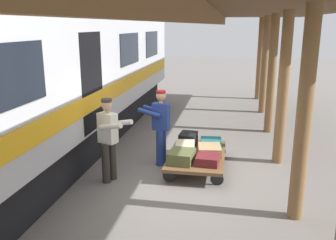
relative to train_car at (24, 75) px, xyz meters
The scene contains 12 objects.
ground_plane 4.08m from the train_car, behind, with size 60.00×60.00×0.00m, color slate.
platform_canopy 5.48m from the train_car, behind, with size 3.20×18.55×3.56m.
train_car is the anchor object (origin of this frame).
luggage_cart 4.07m from the train_car, behind, with size 1.22×2.09×0.33m.
suitcase_tan_vintage 4.25m from the train_car, behind, with size 0.49×0.57×0.19m, color tan.
suitcase_cream_canvas 3.76m from the train_car, 169.97° to the right, with size 0.42×0.56×0.23m, color beige.
suitcase_black_hardshell 3.88m from the train_car, 160.77° to the right, with size 0.38×0.49×0.29m, color black.
suitcase_teal_softside 4.37m from the train_car, 163.28° to the right, with size 0.48×0.48×0.17m, color #1E666B.
suitcase_maroon_trunk 4.21m from the train_car, behind, with size 0.45×0.49×0.18m, color maroon.
suitcase_olive_duffel 3.71m from the train_car, behind, with size 0.49×0.58×0.24m, color brown.
porter_in_overalls 3.07m from the train_car, 165.96° to the right, with size 0.70×0.49×1.70m.
porter_by_door 2.29m from the train_car, 167.92° to the left, with size 0.74×0.59×1.70m.
Camera 1 is at (-0.78, 6.99, 3.08)m, focal length 38.94 mm.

